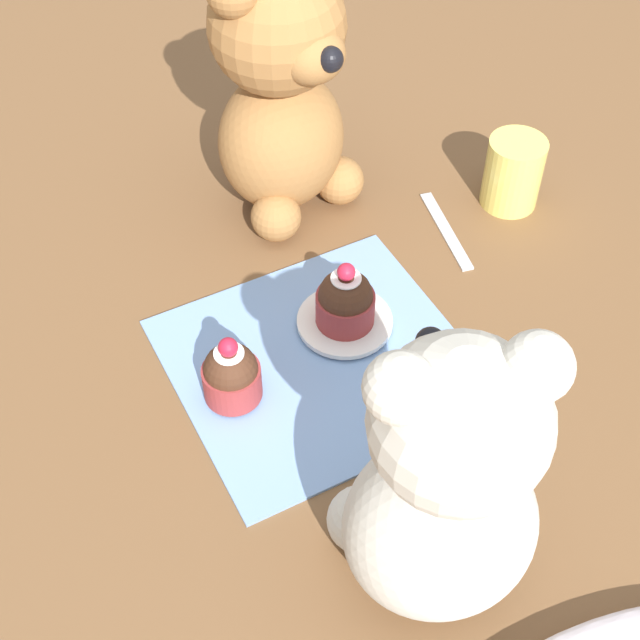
% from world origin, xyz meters
% --- Properties ---
extents(ground_plane, '(4.00, 4.00, 0.00)m').
position_xyz_m(ground_plane, '(0.00, 0.00, 0.00)').
color(ground_plane, brown).
extents(knitted_placemat, '(0.25, 0.23, 0.01)m').
position_xyz_m(knitted_placemat, '(0.00, 0.00, 0.00)').
color(knitted_placemat, '#7A9ED1').
rests_on(knitted_placemat, ground_plane).
extents(teddy_bear_cream, '(0.16, 0.15, 0.26)m').
position_xyz_m(teddy_bear_cream, '(0.02, 0.21, 0.12)').
color(teddy_bear_cream, beige).
rests_on(teddy_bear_cream, ground_plane).
extents(teddy_bear_tan, '(0.15, 0.15, 0.27)m').
position_xyz_m(teddy_bear_tan, '(-0.07, -0.21, 0.13)').
color(teddy_bear_tan, '#A3703D').
rests_on(teddy_bear_tan, ground_plane).
extents(cupcake_near_cream_bear, '(0.05, 0.05, 0.07)m').
position_xyz_m(cupcake_near_cream_bear, '(0.08, 0.00, 0.03)').
color(cupcake_near_cream_bear, '#993333').
rests_on(cupcake_near_cream_bear, knitted_placemat).
extents(saucer_plate, '(0.09, 0.09, 0.01)m').
position_xyz_m(saucer_plate, '(-0.04, -0.03, 0.01)').
color(saucer_plate, white).
rests_on(saucer_plate, knitted_placemat).
extents(cupcake_near_tan_bear, '(0.05, 0.05, 0.07)m').
position_xyz_m(cupcake_near_tan_bear, '(-0.04, -0.03, 0.04)').
color(cupcake_near_tan_bear, '#993333').
rests_on(cupcake_near_tan_bear, saucer_plate).
extents(juice_glass, '(0.06, 0.06, 0.08)m').
position_xyz_m(juice_glass, '(-0.27, -0.10, 0.04)').
color(juice_glass, '#EADB66').
rests_on(juice_glass, ground_plane).
extents(teaspoon, '(0.04, 0.12, 0.01)m').
position_xyz_m(teaspoon, '(-0.19, -0.09, 0.00)').
color(teaspoon, silver).
rests_on(teaspoon, ground_plane).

